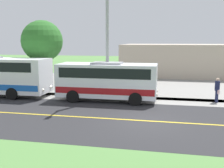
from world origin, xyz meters
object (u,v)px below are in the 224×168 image
object	(u,v)px
commercial_building	(194,60)
street_light_pole	(107,33)
tree_curbside	(42,41)
pedestrian_with_bags	(217,89)
shuttle_bus_front	(107,79)

from	to	relation	value
commercial_building	street_light_pole	bearing A→B (deg)	-25.49
tree_curbside	commercial_building	size ratio (longest dim) A/B	0.34
pedestrian_with_bags	street_light_pole	xyz separation A→B (m)	(0.55, -7.86, 3.92)
pedestrian_with_bags	tree_curbside	bearing A→B (deg)	-97.90
street_light_pole	pedestrian_with_bags	bearing A→B (deg)	93.99
street_light_pole	tree_curbside	size ratio (longest dim) A/B	1.46
tree_curbside	commercial_building	xyz separation A→B (m)	(-14.00, 14.17, -2.35)
tree_curbside	street_light_pole	bearing A→B (deg)	68.25
shuttle_bus_front	tree_curbside	xyz separation A→B (m)	(-2.86, -6.37, 2.74)
shuttle_bus_front	commercial_building	world-z (taller)	commercial_building
shuttle_bus_front	pedestrian_with_bags	world-z (taller)	shuttle_bus_front
tree_curbside	commercial_building	bearing A→B (deg)	134.66
pedestrian_with_bags	tree_curbside	world-z (taller)	tree_curbside
shuttle_bus_front	pedestrian_with_bags	xyz separation A→B (m)	(-0.89, 7.78, -0.60)
tree_curbside	shuttle_bus_front	bearing A→B (deg)	65.86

